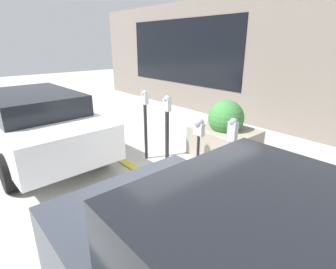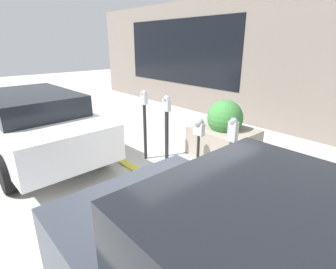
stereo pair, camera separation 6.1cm
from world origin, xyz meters
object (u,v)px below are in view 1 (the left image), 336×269
at_px(parking_meter_nearest, 231,151).
at_px(planter_box, 225,134).
at_px(parking_meter_fourth, 145,116).
at_px(parking_meter_second, 199,134).
at_px(parked_car_middle, 33,121).
at_px(parking_meter_middle, 167,124).

distance_m(parking_meter_nearest, planter_box, 1.84).
bearing_deg(planter_box, parking_meter_fourth, 54.28).
distance_m(parking_meter_second, parked_car_middle, 3.85).
distance_m(parking_meter_fourth, planter_box, 1.83).
bearing_deg(parking_meter_middle, parking_meter_fourth, 4.04).
relative_size(parking_meter_second, parking_meter_fourth, 0.82).
bearing_deg(parking_meter_middle, parking_meter_second, 179.07).
bearing_deg(parking_meter_middle, parking_meter_nearest, -179.63).
height_order(parking_meter_middle, parking_meter_fourth, parking_meter_fourth).
relative_size(parking_meter_nearest, parking_meter_second, 1.11).
relative_size(planter_box, parked_car_middle, 0.29).
relative_size(parking_meter_second, planter_box, 0.94).
height_order(parking_meter_second, planter_box, planter_box).
relative_size(parking_meter_nearest, planter_box, 1.05).
height_order(parking_meter_nearest, parking_meter_middle, parking_meter_middle).
relative_size(parking_meter_nearest, parking_meter_fourth, 0.91).
xyz_separation_m(planter_box, parked_car_middle, (2.91, 3.20, 0.27)).
bearing_deg(parking_meter_fourth, planter_box, -125.72).
xyz_separation_m(parking_meter_nearest, parking_meter_fourth, (2.19, 0.06, 0.10)).
bearing_deg(parking_meter_fourth, parking_meter_nearest, -178.52).
xyz_separation_m(parking_meter_nearest, parking_meter_middle, (1.53, 0.01, 0.07)).
bearing_deg(parking_meter_fourth, parking_meter_middle, -175.96).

